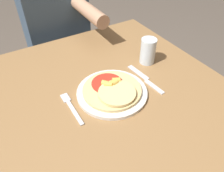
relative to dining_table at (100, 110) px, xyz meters
The scene contains 7 objects.
dining_table is the anchor object (origin of this frame).
plate 0.13m from the dining_table, 44.80° to the right, with size 0.27×0.27×0.01m.
pizza 0.15m from the dining_table, 48.05° to the right, with size 0.23×0.23×0.04m.
fork 0.17m from the dining_table, behind, with size 0.03×0.18×0.00m.
knife 0.23m from the dining_table, 10.16° to the right, with size 0.03×0.22×0.00m.
drinking_glass 0.34m from the dining_table, 13.17° to the left, with size 0.07×0.07×0.12m.
person_diner 0.68m from the dining_table, 84.26° to the left, with size 0.36×0.52×1.19m.
Camera 1 is at (-0.28, -0.57, 1.32)m, focal length 35.00 mm.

